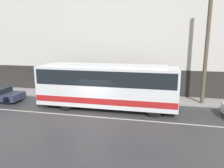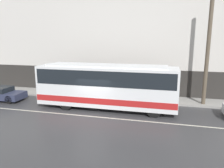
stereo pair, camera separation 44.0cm
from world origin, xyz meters
name	(u,v)px [view 1 (the left image)]	position (x,y,z in m)	size (l,w,h in m)	color
ground_plane	(91,117)	(0.00, 0.00, 0.00)	(60.00, 60.00, 0.00)	#38383A
sidewalk	(108,96)	(0.00, 5.19, 0.08)	(60.00, 2.38, 0.16)	gray
building_facade	(112,43)	(0.00, 6.53, 4.93)	(60.00, 0.35, 10.23)	silver
lane_stripe	(91,117)	(0.00, 0.00, 0.00)	(54.00, 0.14, 0.01)	beige
transit_bus	(106,84)	(0.61, 2.01, 1.93)	(10.64, 2.50, 3.43)	white
utility_pole_near	(206,52)	(8.05, 4.58, 4.37)	(0.30, 0.30, 8.42)	brown
pedestrian_waiting	(110,88)	(0.12, 5.45, 0.88)	(0.36, 0.36, 1.56)	#333338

